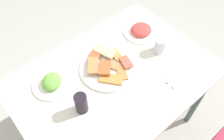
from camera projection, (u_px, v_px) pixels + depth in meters
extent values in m
plane|color=#B1B2AA|center=(114.00, 127.00, 1.92)|extent=(6.00, 6.00, 0.00)
cube|color=silver|center=(114.00, 77.00, 1.35)|extent=(1.16, 0.82, 0.02)
cylinder|color=#425450|center=(133.00, 46.00, 2.01)|extent=(0.04, 0.04, 0.70)
cylinder|color=#425450|center=(25.00, 116.00, 1.60)|extent=(0.04, 0.04, 0.70)
cylinder|color=#425450|center=(199.00, 99.00, 1.68)|extent=(0.04, 0.04, 0.70)
cylinder|color=white|center=(109.00, 68.00, 1.37)|extent=(0.35, 0.35, 0.01)
cube|color=#B17F52|center=(113.00, 65.00, 1.37)|extent=(0.10, 0.12, 0.01)
cube|color=#C9592F|center=(95.00, 56.00, 1.39)|extent=(0.13, 0.12, 0.01)
cube|color=#B28A42|center=(116.00, 55.00, 1.42)|extent=(0.06, 0.10, 0.02)
cube|color=#B58249|center=(93.00, 66.00, 1.35)|extent=(0.12, 0.13, 0.01)
cube|color=#BF853F|center=(111.00, 79.00, 1.31)|extent=(0.14, 0.15, 0.01)
cube|color=#B27B42|center=(122.00, 73.00, 1.34)|extent=(0.10, 0.12, 0.01)
cube|color=#CF5C46|center=(126.00, 62.00, 1.37)|extent=(0.08, 0.11, 0.01)
cube|color=beige|center=(105.00, 51.00, 1.41)|extent=(0.10, 0.15, 0.01)
cube|color=#C45F30|center=(105.00, 68.00, 1.33)|extent=(0.12, 0.12, 0.02)
cylinder|color=white|center=(141.00, 32.00, 1.56)|extent=(0.24, 0.24, 0.01)
ellipsoid|color=#CD4340|center=(141.00, 30.00, 1.55)|extent=(0.18, 0.17, 0.05)
cylinder|color=white|center=(52.00, 84.00, 1.30)|extent=(0.23, 0.23, 0.01)
ellipsoid|color=#6DB446|center=(52.00, 82.00, 1.29)|extent=(0.16, 0.17, 0.06)
cylinder|color=black|center=(81.00, 103.00, 1.16)|extent=(0.08, 0.08, 0.12)
cylinder|color=silver|center=(160.00, 45.00, 1.43)|extent=(0.08, 0.08, 0.09)
cube|color=white|center=(178.00, 76.00, 1.34)|extent=(0.18, 0.18, 0.00)
cube|color=silver|center=(176.00, 74.00, 1.35)|extent=(0.18, 0.04, 0.00)
cube|color=silver|center=(181.00, 78.00, 1.33)|extent=(0.18, 0.05, 0.00)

